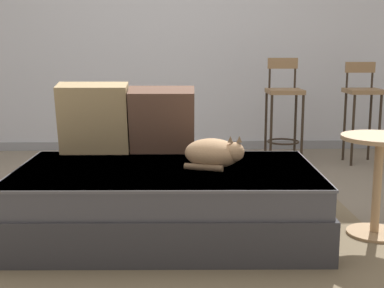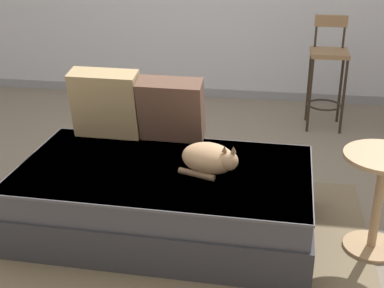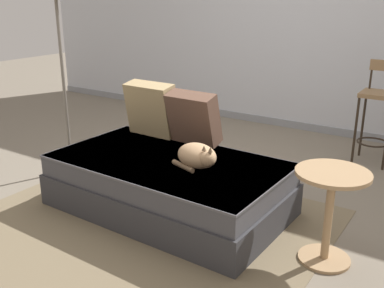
% 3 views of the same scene
% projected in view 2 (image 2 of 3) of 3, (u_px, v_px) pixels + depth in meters
% --- Properties ---
extents(ground_plane, '(16.00, 16.00, 0.00)m').
position_uv_depth(ground_plane, '(177.00, 196.00, 3.66)').
color(ground_plane, slate).
rests_on(ground_plane, ground).
extents(wall_baseboard_trim, '(8.00, 0.02, 0.09)m').
position_uv_depth(wall_baseboard_trim, '(215.00, 93.00, 5.64)').
color(wall_baseboard_trim, gray).
rests_on(wall_baseboard_trim, ground).
extents(area_rug, '(2.44, 2.10, 0.01)m').
position_uv_depth(area_rug, '(155.00, 255.00, 3.03)').
color(area_rug, '#75664C').
rests_on(area_rug, ground).
extents(couch, '(1.77, 1.05, 0.41)m').
position_uv_depth(couch, '(165.00, 198.00, 3.22)').
color(couch, '#353539').
rests_on(couch, ground).
extents(throw_pillow_corner, '(0.45, 0.24, 0.46)m').
position_uv_depth(throw_pillow_corner, '(106.00, 104.00, 3.49)').
color(throw_pillow_corner, tan).
rests_on(throw_pillow_corner, couch).
extents(throw_pillow_middle, '(0.42, 0.26, 0.44)m').
position_uv_depth(throw_pillow_middle, '(171.00, 109.00, 3.42)').
color(throw_pillow_middle, brown).
rests_on(throw_pillow_middle, couch).
extents(cat, '(0.38, 0.33, 0.20)m').
position_uv_depth(cat, '(210.00, 159.00, 3.05)').
color(cat, tan).
rests_on(cat, couch).
extents(bar_stool_near_window, '(0.32, 0.32, 0.98)m').
position_uv_depth(bar_stool_near_window, '(328.00, 67.00, 4.67)').
color(bar_stool_near_window, '#2D2319').
rests_on(bar_stool_near_window, ground).
extents(side_table, '(0.44, 0.44, 0.59)m').
position_uv_depth(side_table, '(380.00, 189.00, 2.94)').
color(side_table, tan).
rests_on(side_table, ground).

